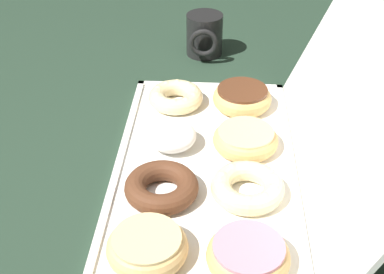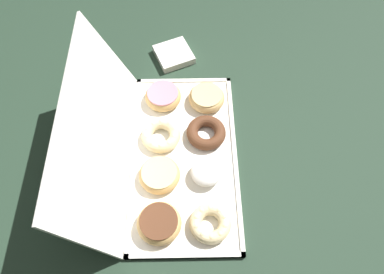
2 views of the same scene
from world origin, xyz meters
name	(u,v)px [view 1 (image 1 of 2)]	position (x,y,z in m)	size (l,w,h in m)	color
ground_plane	(205,174)	(0.00, 0.00, 0.00)	(3.00, 3.00, 0.00)	#233828
donut_box	(205,171)	(0.00, 0.00, 0.01)	(0.57, 0.30, 0.01)	white
box_lid_open	(347,103)	(0.00, 0.21, 0.15)	(0.57, 0.31, 0.01)	white
cruller_donut_0	(176,97)	(-0.20, -0.07, 0.03)	(0.11, 0.11, 0.03)	beige
powdered_filled_donut_1	(172,136)	(-0.06, -0.06, 0.03)	(0.09, 0.09, 0.04)	white
chocolate_cake_ring_donut_2	(162,187)	(0.07, -0.06, 0.03)	(0.12, 0.12, 0.03)	#59331E
glazed_ring_donut_3	(147,246)	(0.19, -0.07, 0.03)	(0.11, 0.11, 0.04)	#E5B770
chocolate_frosted_donut_4	(242,97)	(-0.20, 0.07, 0.03)	(0.12, 0.12, 0.04)	tan
glazed_ring_donut_5	(245,139)	(-0.06, 0.07, 0.03)	(0.11, 0.11, 0.04)	tan
cruller_donut_6	(247,187)	(0.06, 0.07, 0.03)	(0.12, 0.12, 0.03)	beige
pink_frosted_donut_7	(248,255)	(0.20, 0.06, 0.03)	(0.11, 0.11, 0.04)	tan
coffee_mug	(204,34)	(-0.45, -0.02, 0.05)	(0.10, 0.08, 0.10)	black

